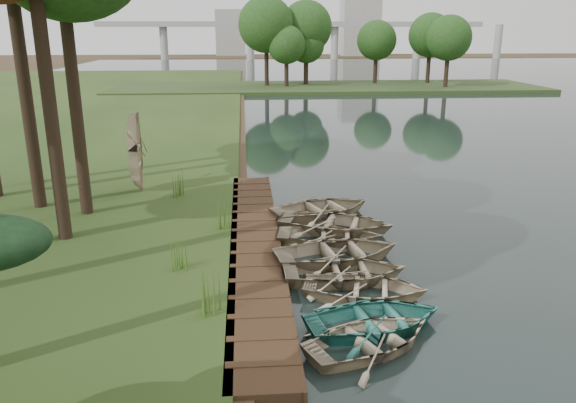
{
  "coord_description": "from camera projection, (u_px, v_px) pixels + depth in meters",
  "views": [
    {
      "loc": [
        -1.87,
        -16.92,
        6.79
      ],
      "look_at": [
        -0.52,
        0.29,
        1.5
      ],
      "focal_mm": 35.0,
      "sensor_mm": 36.0,
      "label": 1
    }
  ],
  "objects": [
    {
      "name": "ground",
      "position": [
        305.0,
        248.0,
        18.26
      ],
      "size": [
        300.0,
        300.0,
        0.0
      ],
      "primitive_type": "plane",
      "color": "#3D2F1D"
    },
    {
      "name": "boardwalk",
      "position": [
        255.0,
        245.0,
        18.09
      ],
      "size": [
        1.6,
        16.0,
        0.3
      ],
      "primitive_type": "cube",
      "color": "#382415",
      "rests_on": "ground"
    },
    {
      "name": "peninsula",
      "position": [
        327.0,
        87.0,
        66.44
      ],
      "size": [
        50.0,
        14.0,
        0.45
      ],
      "primitive_type": "cube",
      "color": "#2C3F1C",
      "rests_on": "ground"
    },
    {
      "name": "far_trees",
      "position": [
        299.0,
        33.0,
        64.37
      ],
      "size": [
        45.6,
        5.6,
        8.8
      ],
      "color": "black",
      "rests_on": "peninsula"
    },
    {
      "name": "bridge",
      "position": [
        302.0,
        28.0,
        131.46
      ],
      "size": [
        95.9,
        4.0,
        8.6
      ],
      "color": "#A5A5A0",
      "rests_on": "ground"
    },
    {
      "name": "building_a",
      "position": [
        360.0,
        21.0,
        151.28
      ],
      "size": [
        10.0,
        8.0,
        18.0
      ],
      "primitive_type": "cube",
      "color": "#A5A5A0",
      "rests_on": "ground"
    },
    {
      "name": "building_b",
      "position": [
        231.0,
        33.0,
        154.31
      ],
      "size": [
        8.0,
        8.0,
        12.0
      ],
      "primitive_type": "cube",
      "color": "#A5A5A0",
      "rests_on": "ground"
    },
    {
      "name": "rowboat_0",
      "position": [
        372.0,
        336.0,
        12.27
      ],
      "size": [
        3.78,
        3.33,
        0.65
      ],
      "primitive_type": "imported",
      "rotation": [
        0.0,
        0.0,
        1.99
      ],
      "color": "tan",
      "rests_on": "water"
    },
    {
      "name": "rowboat_1",
      "position": [
        376.0,
        316.0,
        13.07
      ],
      "size": [
        3.73,
        2.97,
        0.69
      ],
      "primitive_type": "imported",
      "rotation": [
        0.0,
        0.0,
        1.76
      ],
      "color": "#297266",
      "rests_on": "water"
    },
    {
      "name": "rowboat_2",
      "position": [
        364.0,
        286.0,
        14.65
      ],
      "size": [
        3.73,
        3.04,
        0.68
      ],
      "primitive_type": "imported",
      "rotation": [
        0.0,
        0.0,
        1.34
      ],
      "color": "tan",
      "rests_on": "water"
    },
    {
      "name": "rowboat_3",
      "position": [
        345.0,
        269.0,
        15.61
      ],
      "size": [
        3.53,
        2.55,
        0.72
      ],
      "primitive_type": "imported",
      "rotation": [
        0.0,
        0.0,
        1.59
      ],
      "color": "tan",
      "rests_on": "water"
    },
    {
      "name": "rowboat_4",
      "position": [
        338.0,
        250.0,
        16.89
      ],
      "size": [
        4.29,
        3.4,
        0.8
      ],
      "primitive_type": "imported",
      "rotation": [
        0.0,
        0.0,
        1.75
      ],
      "color": "tan",
      "rests_on": "water"
    },
    {
      "name": "rowboat_5",
      "position": [
        330.0,
        234.0,
        18.31
      ],
      "size": [
        3.85,
        3.02,
        0.72
      ],
      "primitive_type": "imported",
      "rotation": [
        0.0,
        0.0,
        1.41
      ],
      "color": "tan",
      "rests_on": "water"
    },
    {
      "name": "rowboat_6",
      "position": [
        335.0,
        221.0,
        19.38
      ],
      "size": [
        4.66,
        3.95,
        0.82
      ],
      "primitive_type": "imported",
      "rotation": [
        0.0,
        0.0,
        1.24
      ],
      "color": "tan",
      "rests_on": "water"
    },
    {
      "name": "rowboat_7",
      "position": [
        322.0,
        206.0,
        21.0
      ],
      "size": [
        4.64,
        3.98,
        0.81
      ],
      "primitive_type": "imported",
      "rotation": [
        0.0,
        0.0,
        1.93
      ],
      "color": "tan",
      "rests_on": "water"
    },
    {
      "name": "stored_rowboat",
      "position": [
        141.0,
        183.0,
        23.44
      ],
      "size": [
        3.4,
        2.52,
        0.68
      ],
      "primitive_type": "imported",
      "rotation": [
        3.14,
        0.0,
        1.63
      ],
      "color": "tan",
      "rests_on": "bank"
    },
    {
      "name": "reeds_0",
      "position": [
        211.0,
        293.0,
        13.22
      ],
      "size": [
        0.6,
        0.6,
        1.12
      ],
      "primitive_type": "cone",
      "color": "#3F661E",
      "rests_on": "bank"
    },
    {
      "name": "reeds_1",
      "position": [
        180.0,
        254.0,
        15.73
      ],
      "size": [
        0.6,
        0.6,
        0.95
      ],
      "primitive_type": "cone",
      "color": "#3F661E",
      "rests_on": "bank"
    },
    {
      "name": "reeds_2",
      "position": [
        222.0,
        213.0,
        18.99
      ],
      "size": [
        0.6,
        0.6,
        1.06
      ],
      "primitive_type": "cone",
      "color": "#3F661E",
      "rests_on": "bank"
    },
    {
      "name": "reeds_3",
      "position": [
        179.0,
        184.0,
        22.66
      ],
      "size": [
        0.6,
        0.6,
        1.05
      ],
      "primitive_type": "cone",
      "color": "#3F661E",
      "rests_on": "bank"
    }
  ]
}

